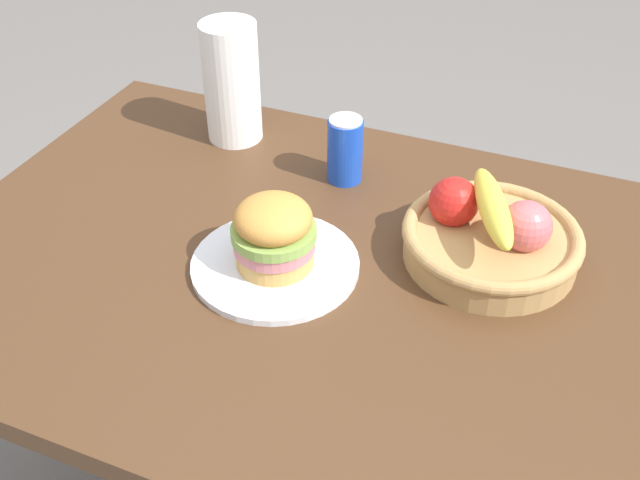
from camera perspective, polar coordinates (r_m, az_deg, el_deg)
name	(u,v)px	position (r m, az deg, el deg)	size (l,w,h in m)	color
dining_table	(347,318)	(1.28, 2.06, -5.90)	(1.40, 0.90, 0.75)	#4C301C
plate	(275,265)	(1.22, -3.39, -1.88)	(0.27, 0.27, 0.01)	white
sandwich	(274,233)	(1.18, -3.50, 0.55)	(0.13, 0.13, 0.12)	tan
soda_can	(345,150)	(1.40, 1.90, 6.81)	(0.07, 0.07, 0.13)	blue
fruit_basket	(491,236)	(1.24, 12.74, 0.31)	(0.29, 0.29, 0.14)	tan
paper_towel_roll	(232,83)	(1.52, -6.67, 11.70)	(0.11, 0.11, 0.24)	white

